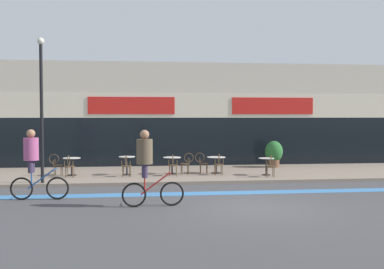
# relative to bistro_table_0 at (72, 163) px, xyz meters

# --- Properties ---
(ground_plane) EXTENTS (120.00, 120.00, 0.00)m
(ground_plane) POSITION_rel_bistro_table_0_xyz_m (6.00, -6.81, -0.65)
(ground_plane) COLOR #424244
(sidewalk_slab) EXTENTS (40.00, 5.50, 0.12)m
(sidewalk_slab) POSITION_rel_bistro_table_0_xyz_m (6.00, 0.44, -0.59)
(sidewalk_slab) COLOR gray
(sidewalk_slab) RESTS_ON ground
(storefront_facade) EXTENTS (40.00, 4.06, 5.28)m
(storefront_facade) POSITION_rel_bistro_table_0_xyz_m (6.00, 5.15, 1.98)
(storefront_facade) COLOR beige
(storefront_facade) RESTS_ON ground
(bike_lane_stripe) EXTENTS (36.00, 0.70, 0.01)m
(bike_lane_stripe) POSITION_rel_bistro_table_0_xyz_m (6.00, -4.28, -0.65)
(bike_lane_stripe) COLOR #3D7AB7
(bike_lane_stripe) RESTS_ON ground
(bistro_table_0) EXTENTS (0.72, 0.72, 0.74)m
(bistro_table_0) POSITION_rel_bistro_table_0_xyz_m (0.00, 0.00, 0.00)
(bistro_table_0) COLOR black
(bistro_table_0) RESTS_ON sidewalk_slab
(bistro_table_1) EXTENTS (0.67, 0.67, 0.78)m
(bistro_table_1) POSITION_rel_bistro_table_0_xyz_m (2.28, -0.09, 0.02)
(bistro_table_1) COLOR black
(bistro_table_1) RESTS_ON sidewalk_slab
(bistro_table_2) EXTENTS (0.75, 0.75, 0.73)m
(bistro_table_2) POSITION_rel_bistro_table_0_xyz_m (4.19, -0.05, -0.01)
(bistro_table_2) COLOR black
(bistro_table_2) RESTS_ON sidewalk_slab
(bistro_table_3) EXTENTS (0.79, 0.79, 0.71)m
(bistro_table_3) POSITION_rel_bistro_table_0_xyz_m (6.11, 0.00, -0.02)
(bistro_table_3) COLOR black
(bistro_table_3) RESTS_ON sidewalk_slab
(bistro_table_4) EXTENTS (0.64, 0.64, 0.72)m
(bistro_table_4) POSITION_rel_bistro_table_0_xyz_m (8.09, -0.85, -0.02)
(bistro_table_4) COLOR black
(bistro_table_4) RESTS_ON sidewalk_slab
(cafe_chair_0_near) EXTENTS (0.43, 0.59, 0.90)m
(cafe_chair_0_near) POSITION_rel_bistro_table_0_xyz_m (-0.01, -0.63, -0.01)
(cafe_chair_0_near) COLOR #4C3823
(cafe_chair_0_near) RESTS_ON sidewalk_slab
(cafe_chair_0_side) EXTENTS (0.58, 0.41, 0.90)m
(cafe_chair_0_side) POSITION_rel_bistro_table_0_xyz_m (-0.63, 0.00, -0.01)
(cafe_chair_0_side) COLOR #4C3823
(cafe_chair_0_side) RESTS_ON sidewalk_slab
(cafe_chair_1_near) EXTENTS (0.44, 0.59, 0.90)m
(cafe_chair_1_near) POSITION_rel_bistro_table_0_xyz_m (2.27, -0.72, -0.01)
(cafe_chair_1_near) COLOR #4C3823
(cafe_chair_1_near) RESTS_ON sidewalk_slab
(cafe_chair_2_near) EXTENTS (0.44, 0.60, 0.90)m
(cafe_chair_2_near) POSITION_rel_bistro_table_0_xyz_m (4.18, -0.67, -0.01)
(cafe_chair_2_near) COLOR #4C3823
(cafe_chair_2_near) RESTS_ON sidewalk_slab
(cafe_chair_2_side) EXTENTS (0.58, 0.42, 0.90)m
(cafe_chair_2_side) POSITION_rel_bistro_table_0_xyz_m (4.82, -0.04, -0.01)
(cafe_chair_2_side) COLOR #4C3823
(cafe_chair_2_side) RESTS_ON sidewalk_slab
(cafe_chair_3_near) EXTENTS (0.40, 0.58, 0.90)m
(cafe_chair_3_near) POSITION_rel_bistro_table_0_xyz_m (6.11, -0.62, -0.01)
(cafe_chair_3_near) COLOR #4C3823
(cafe_chair_3_near) RESTS_ON sidewalk_slab
(cafe_chair_3_side) EXTENTS (0.59, 0.42, 0.90)m
(cafe_chair_3_side) POSITION_rel_bistro_table_0_xyz_m (5.48, 0.01, -0.01)
(cafe_chair_3_side) COLOR #4C3823
(cafe_chair_3_side) RESTS_ON sidewalk_slab
(cafe_chair_4_near) EXTENTS (0.44, 0.59, 0.90)m
(cafe_chair_4_near) POSITION_rel_bistro_table_0_xyz_m (8.08, -1.48, -0.01)
(cafe_chair_4_near) COLOR #4C3823
(cafe_chair_4_near) RESTS_ON sidewalk_slab
(planter_pot) EXTENTS (0.86, 0.86, 1.27)m
(planter_pot) POSITION_rel_bistro_table_0_xyz_m (9.29, 2.01, 0.16)
(planter_pot) COLOR brown
(planter_pot) RESTS_ON sidewalk_slab
(lamp_post) EXTENTS (0.26, 0.26, 5.36)m
(lamp_post) POSITION_rel_bistro_table_0_xyz_m (-0.77, -2.00, 2.55)
(lamp_post) COLOR black
(lamp_post) RESTS_ON sidewalk_slab
(cyclist_0) EXTENTS (1.80, 0.51, 2.19)m
(cyclist_0) POSITION_rel_bistro_table_0_xyz_m (-0.46, -4.80, 0.62)
(cyclist_0) COLOR black
(cyclist_0) RESTS_ON ground
(cyclist_1) EXTENTS (1.79, 0.53, 2.20)m
(cyclist_1) POSITION_rel_bistro_table_0_xyz_m (3.01, -6.28, 0.64)
(cyclist_1) COLOR black
(cyclist_1) RESTS_ON ground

